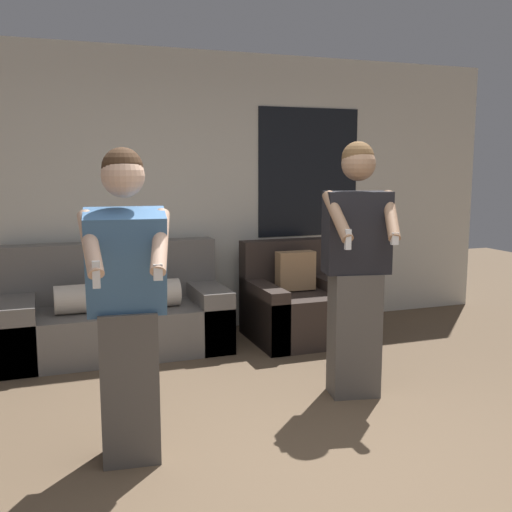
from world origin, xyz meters
The scene contains 6 objects.
ground_plane centered at (0.00, 0.00, 0.00)m, with size 14.00×14.00×0.00m, color brown.
wall_back centered at (0.02, 3.15, 1.35)m, with size 6.69×0.07×2.70m.
couch centered at (-0.75, 2.69, 0.32)m, with size 1.89×0.85×0.94m.
armchair centered at (0.89, 2.50, 0.31)m, with size 0.87×0.87×0.91m.
person_left centered at (-0.93, 0.63, 0.88)m, with size 0.48×0.54×1.72m.
person_right centered at (0.71, 1.08, 0.91)m, with size 0.51×0.52×1.78m.
Camera 1 is at (-1.34, -2.54, 1.62)m, focal length 42.00 mm.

